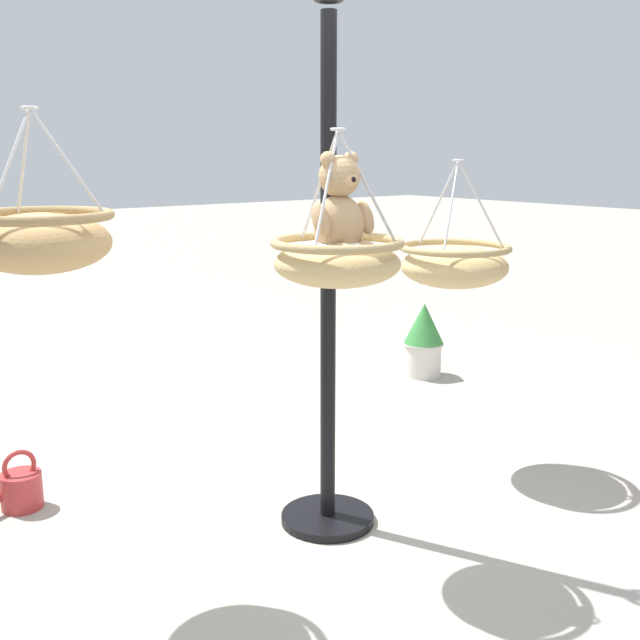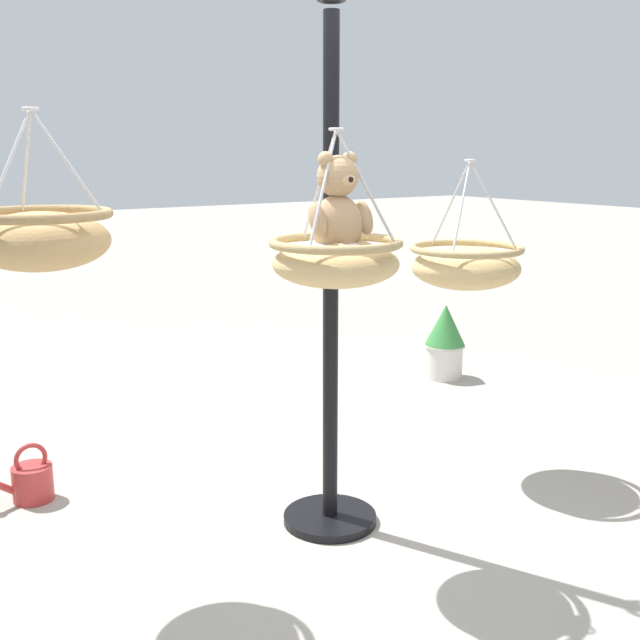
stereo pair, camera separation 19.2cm
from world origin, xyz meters
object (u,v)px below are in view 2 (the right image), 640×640
at_px(hanging_basket_left_high, 466,265).
at_px(watering_can, 31,481).
at_px(hanging_basket_right_low, 40,237).
at_px(hanging_basket_with_teddy, 336,259).
at_px(teddy_bear, 339,214).
at_px(potted_plant_fern_front, 445,340).
at_px(display_pole_central, 330,377).

xyz_separation_m(hanging_basket_left_high, watering_can, (2.09, -0.89, -1.03)).
bearing_deg(hanging_basket_left_high, hanging_basket_right_low, -1.51).
bearing_deg(hanging_basket_with_teddy, teddy_bear, 90.00).
distance_m(hanging_basket_left_high, potted_plant_fern_front, 1.91).
relative_size(hanging_basket_right_low, potted_plant_fern_front, 1.03).
xyz_separation_m(display_pole_central, teddy_bear, (0.15, 0.27, 0.76)).
relative_size(potted_plant_fern_front, watering_can, 1.65).
bearing_deg(hanging_basket_right_low, display_pole_central, 170.34).
distance_m(potted_plant_fern_front, watering_can, 3.24).
relative_size(hanging_basket_left_high, hanging_basket_right_low, 1.14).
bearing_deg(potted_plant_fern_front, hanging_basket_left_high, 49.48).
bearing_deg(potted_plant_fern_front, watering_can, 7.41).
bearing_deg(hanging_basket_right_low, hanging_basket_left_high, 178.49).
distance_m(display_pole_central, teddy_bear, 0.82).
bearing_deg(display_pole_central, watering_can, -42.89).
relative_size(display_pole_central, hanging_basket_left_high, 3.46).
xyz_separation_m(teddy_bear, hanging_basket_left_high, (-1.12, -0.42, -0.35)).
height_order(teddy_bear, potted_plant_fern_front, teddy_bear).
relative_size(hanging_basket_left_high, watering_can, 1.93).
bearing_deg(watering_can, potted_plant_fern_front, -172.59).
xyz_separation_m(hanging_basket_left_high, potted_plant_fern_front, (-1.12, -1.31, -0.84)).
bearing_deg(potted_plant_fern_front, display_pole_central, 34.77).
height_order(hanging_basket_left_high, hanging_basket_right_low, hanging_basket_right_low).
relative_size(hanging_basket_with_teddy, hanging_basket_right_low, 1.05).
height_order(display_pole_central, hanging_basket_with_teddy, display_pole_central).
bearing_deg(hanging_basket_left_high, potted_plant_fern_front, -130.52).
bearing_deg(hanging_basket_right_low, watering_can, -94.62).
height_order(hanging_basket_with_teddy, hanging_basket_right_low, hanging_basket_right_low).
xyz_separation_m(hanging_basket_with_teddy, potted_plant_fern_front, (-2.24, -1.70, -1.00)).
height_order(hanging_basket_left_high, potted_plant_fern_front, hanging_basket_left_high).
bearing_deg(watering_can, teddy_bear, 126.42).
bearing_deg(watering_can, hanging_basket_right_low, 85.38).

